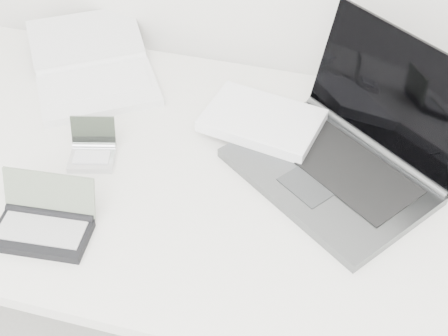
% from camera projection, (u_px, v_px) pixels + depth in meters
% --- Properties ---
extents(desk, '(1.60, 0.80, 0.73)m').
position_uv_depth(desk, '(242.00, 193.00, 1.35)').
color(desk, white).
rests_on(desk, ground).
extents(laptop_large, '(0.59, 0.52, 0.27)m').
position_uv_depth(laptop_large, '(327.00, 144.00, 1.33)').
color(laptop_large, '#575A5C').
rests_on(laptop_large, desk).
extents(netbook_open_white, '(0.43, 0.46, 0.07)m').
position_uv_depth(netbook_open_white, '(95.00, 74.00, 1.54)').
color(netbook_open_white, white).
rests_on(netbook_open_white, desk).
extents(pda_silver, '(0.12, 0.12, 0.08)m').
position_uv_depth(pda_silver, '(93.00, 151.00, 1.35)').
color(pda_silver, silver).
rests_on(pda_silver, desk).
extents(palmtop_charcoal, '(0.19, 0.15, 0.10)m').
position_uv_depth(palmtop_charcoal, '(44.00, 224.00, 1.20)').
color(palmtop_charcoal, black).
rests_on(palmtop_charcoal, desk).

